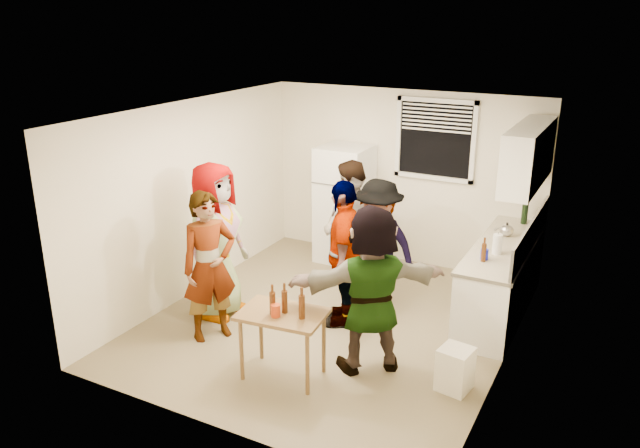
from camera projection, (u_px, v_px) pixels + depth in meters
The scene contains 23 objects.
room at pixel (332, 322), 7.44m from camera, with size 4.00×4.50×2.50m, color white, non-canonical shape.
window at pixel (435, 140), 8.49m from camera, with size 1.12×0.10×1.06m, color white, non-canonical shape.
refrigerator at pixel (344, 204), 9.06m from camera, with size 0.70×0.70×1.70m, color white.
counter_lower at pixel (501, 281), 7.51m from camera, with size 0.60×2.20×0.86m, color white.
countertop at pixel (504, 246), 7.36m from camera, with size 0.64×2.22×0.04m, color #BFB59B.
backsplash at pixel (531, 234), 7.17m from camera, with size 0.03×2.20×0.36m, color #A49F97.
upper_cabinets at pixel (529, 155), 7.13m from camera, with size 0.34×1.60×0.70m, color white.
kettle at pixel (506, 236), 7.64m from camera, with size 0.22×0.18×0.18m, color silver, non-canonical shape.
paper_towel at pixel (496, 254), 7.09m from camera, with size 0.11×0.11×0.23m, color white.
wine_bottle at pixel (524, 224), 8.08m from camera, with size 0.08×0.08×0.31m, color black.
beer_bottle_counter at pixel (483, 261), 6.87m from camera, with size 0.05×0.05×0.21m, color #47230C.
blue_cup at pixel (484, 259), 6.93m from camera, with size 0.09×0.09×0.12m, color #131AD2.
picture_frame at pixel (530, 232), 7.53m from camera, with size 0.02×0.20×0.17m, color #E9BF53.
trash_bin at pixel (455, 366), 6.05m from camera, with size 0.30×0.30×0.44m, color white.
serving_table at pixel (284, 375), 6.35m from camera, with size 0.84×0.56×0.71m, color brown, non-canonical shape.
beer_bottle_table at pixel (302, 318), 6.01m from camera, with size 0.06×0.06×0.24m, color #47230C.
red_cup at pixel (276, 316), 6.05m from camera, with size 0.09×0.09×0.13m, color #B73710.
guest_grey at pixel (220, 313), 7.66m from camera, with size 0.93×1.90×0.60m, color gray.
guest_stripe at pixel (214, 335), 7.13m from camera, with size 0.62×1.71×0.41m, color #141933.
guest_back_left at pixel (350, 285), 8.43m from camera, with size 0.83×1.71×0.65m, color brown.
guest_back_right at pixel (376, 305), 7.85m from camera, with size 1.06×1.64×0.61m, color #434449.
guest_black at pixel (343, 321), 7.46m from camera, with size 1.02×1.74×0.43m, color black.
guest_orange at pixel (369, 366), 6.51m from camera, with size 1.64×1.76×0.52m, color #BE6449.
Camera 1 is at (2.97, -5.95, 3.53)m, focal length 35.00 mm.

